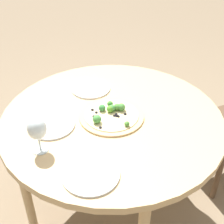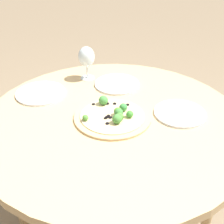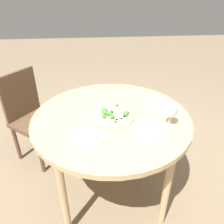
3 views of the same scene
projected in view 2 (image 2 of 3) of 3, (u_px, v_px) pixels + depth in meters
name	position (u px, v px, depth m)	size (l,w,h in m)	color
dining_table	(113.00, 132.00, 1.35)	(1.11, 1.11, 0.76)	tan
pizza	(113.00, 116.00, 1.30)	(0.32, 0.32, 0.06)	tan
wine_glass	(86.00, 57.00, 1.56)	(0.08, 0.08, 0.17)	silver
plate_near	(117.00, 84.00, 1.56)	(0.22, 0.22, 0.01)	silver
plate_far	(180.00, 113.00, 1.33)	(0.22, 0.22, 0.01)	silver
plate_side	(41.00, 93.00, 1.48)	(0.23, 0.23, 0.01)	silver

